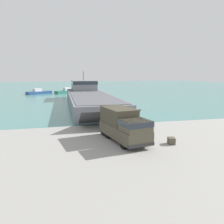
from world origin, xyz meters
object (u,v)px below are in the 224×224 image
at_px(landing_craft, 88,96).
at_px(soldier_on_ramp, 148,128).
at_px(military_truck, 123,125).
at_px(cargo_crate, 171,141).
at_px(moored_boat_b, 39,92).
at_px(moored_boat_a, 66,91).

height_order(landing_craft, soldier_on_ramp, landing_craft).
height_order(landing_craft, military_truck, landing_craft).
relative_size(landing_craft, cargo_crate, 54.35).
xyz_separation_m(landing_craft, moored_boat_b, (-13.39, 27.76, -1.16)).
distance_m(military_truck, moored_boat_a, 58.06).
bearing_deg(moored_boat_b, landing_craft, -8.35).
xyz_separation_m(landing_craft, moored_boat_a, (-4.43, 28.53, -1.11)).
bearing_deg(soldier_on_ramp, landing_craft, 10.67).
bearing_deg(soldier_on_ramp, moored_boat_b, 21.07).
relative_size(soldier_on_ramp, cargo_crate, 2.44).
bearing_deg(cargo_crate, landing_craft, 97.77).
bearing_deg(military_truck, soldier_on_ramp, 81.91).
distance_m(moored_boat_a, cargo_crate, 60.55).
xyz_separation_m(moored_boat_a, cargo_crate, (8.71, -59.92, -0.35)).
xyz_separation_m(soldier_on_ramp, moored_boat_a, (-7.22, 57.73, -0.40)).
relative_size(landing_craft, moored_boat_b, 4.83).
relative_size(military_truck, moored_boat_b, 0.85).
height_order(soldier_on_ramp, moored_boat_b, moored_boat_b).
distance_m(soldier_on_ramp, moored_boat_b, 59.22).
height_order(landing_craft, cargo_crate, landing_craft).
relative_size(landing_craft, moored_boat_a, 5.36).
bearing_deg(moored_boat_b, cargo_crate, -17.47).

